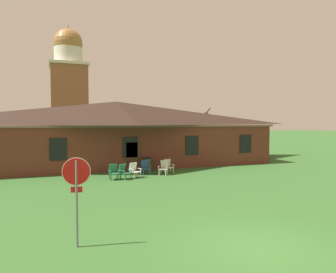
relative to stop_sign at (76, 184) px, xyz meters
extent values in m
plane|color=#336028|center=(4.78, -1.91, -1.84)|extent=(200.00, 200.00, 0.00)
cube|color=brown|center=(4.78, 18.04, -0.24)|extent=(24.71, 10.00, 3.20)
cube|color=#795B55|center=(4.78, 18.04, 1.44)|extent=(25.20, 10.20, 0.16)
pyramid|color=black|center=(4.78, 18.04, 2.53)|extent=(25.69, 10.40, 2.01)
cube|color=black|center=(-0.16, 13.01, -0.08)|extent=(1.10, 0.06, 1.50)
cube|color=black|center=(4.78, 13.01, -0.08)|extent=(1.10, 0.06, 1.50)
cube|color=black|center=(9.72, 13.01, -0.08)|extent=(1.10, 0.06, 1.50)
cube|color=black|center=(14.66, 13.01, -0.08)|extent=(1.10, 0.06, 1.50)
cube|color=#422819|center=(5.02, 13.01, -0.79)|extent=(1.10, 0.06, 2.10)
cube|color=#93563D|center=(1.95, 36.91, 3.80)|extent=(4.80, 4.80, 11.28)
cube|color=silver|center=(1.95, 36.91, 9.62)|extent=(5.18, 5.18, 0.36)
cylinder|color=silver|center=(1.95, 36.91, 10.90)|extent=(3.80, 3.80, 2.20)
sphere|color=#9E6B38|center=(1.95, 36.91, 12.68)|extent=(3.88, 3.88, 3.88)
cone|color=#9E6B38|center=(1.95, 36.91, 15.02)|extent=(0.24, 0.24, 1.00)
cylinder|color=slate|center=(0.00, 0.00, -0.58)|extent=(0.07, 0.07, 2.51)
cylinder|color=white|center=(0.00, 0.01, 0.35)|extent=(0.79, 0.18, 0.81)
cylinder|color=#B71414|center=(0.00, -0.01, 0.35)|extent=(0.75, 0.18, 0.76)
cube|color=#B71414|center=(0.00, 0.00, -0.17)|extent=(0.32, 0.09, 0.16)
cube|color=white|center=(0.00, 0.01, -0.17)|extent=(0.34, 0.09, 0.18)
cube|color=#28704C|center=(3.25, 9.82, -1.66)|extent=(0.05, 0.05, 0.36)
cube|color=#28704C|center=(2.79, 9.82, -1.66)|extent=(0.05, 0.05, 0.36)
cube|color=#28704C|center=(3.24, 10.27, -1.66)|extent=(0.05, 0.05, 0.36)
cube|color=#28704C|center=(2.78, 10.26, -1.66)|extent=(0.05, 0.05, 0.36)
cube|color=#28704C|center=(3.01, 10.04, -1.45)|extent=(0.55, 0.53, 0.05)
cube|color=#28704C|center=(3.01, 10.35, -1.15)|extent=(0.52, 0.20, 0.54)
cube|color=#28704C|center=(3.30, 10.03, -1.26)|extent=(0.07, 0.47, 0.03)
cube|color=#28704C|center=(3.30, 9.86, -1.37)|extent=(0.04, 0.04, 0.22)
cube|color=#28704C|center=(2.72, 10.02, -1.26)|extent=(0.07, 0.47, 0.03)
cube|color=#28704C|center=(2.73, 9.85, -1.37)|extent=(0.04, 0.04, 0.22)
cube|color=#28704C|center=(4.03, 9.86, -1.66)|extent=(0.07, 0.07, 0.36)
cube|color=#28704C|center=(3.63, 9.63, -1.66)|extent=(0.07, 0.07, 0.36)
cube|color=#28704C|center=(3.80, 10.24, -1.66)|extent=(0.07, 0.07, 0.36)
cube|color=#28704C|center=(3.41, 10.01, -1.66)|extent=(0.07, 0.07, 0.36)
cube|color=#28704C|center=(3.72, 9.94, -1.45)|extent=(0.73, 0.72, 0.05)
cube|color=#28704C|center=(3.56, 10.20, -1.15)|extent=(0.54, 0.43, 0.54)
cube|color=#28704C|center=(3.98, 10.07, -1.26)|extent=(0.29, 0.43, 0.03)
cube|color=#28704C|center=(4.06, 9.93, -1.37)|extent=(0.05, 0.05, 0.22)
cube|color=#28704C|center=(3.48, 9.77, -1.26)|extent=(0.29, 0.43, 0.03)
cube|color=#28704C|center=(3.56, 9.63, -1.37)|extent=(0.05, 0.05, 0.22)
cube|color=silver|center=(4.71, 10.08, -1.66)|extent=(0.06, 0.06, 0.36)
cube|color=silver|center=(4.27, 9.95, -1.66)|extent=(0.06, 0.06, 0.36)
cube|color=silver|center=(4.58, 10.51, -1.66)|extent=(0.06, 0.06, 0.36)
cube|color=silver|center=(4.14, 10.37, -1.66)|extent=(0.06, 0.06, 0.36)
cube|color=silver|center=(4.43, 10.23, -1.45)|extent=(0.67, 0.66, 0.05)
cube|color=silver|center=(4.33, 10.52, -1.15)|extent=(0.55, 0.33, 0.54)
cube|color=silver|center=(4.71, 10.29, -1.26)|extent=(0.19, 0.47, 0.03)
cube|color=silver|center=(4.76, 10.14, -1.37)|extent=(0.05, 0.05, 0.22)
cube|color=silver|center=(4.15, 10.12, -1.26)|extent=(0.19, 0.47, 0.03)
cube|color=silver|center=(4.20, 9.97, -1.37)|extent=(0.05, 0.05, 0.22)
cube|color=#2D5693|center=(5.66, 11.06, -1.66)|extent=(0.05, 0.05, 0.36)
cube|color=#2D5693|center=(5.20, 11.06, -1.66)|extent=(0.05, 0.05, 0.36)
cube|color=#2D5693|center=(5.67, 11.50, -1.66)|extent=(0.05, 0.05, 0.36)
cube|color=#2D5693|center=(5.21, 11.50, -1.66)|extent=(0.05, 0.05, 0.36)
cube|color=#2D5693|center=(5.44, 11.28, -1.45)|extent=(0.54, 0.53, 0.05)
cube|color=#2D5693|center=(5.44, 11.59, -1.15)|extent=(0.51, 0.20, 0.54)
cube|color=#2D5693|center=(5.73, 11.26, -1.26)|extent=(0.06, 0.47, 0.03)
cube|color=#2D5693|center=(5.72, 11.09, -1.37)|extent=(0.04, 0.04, 0.22)
cube|color=#2D5693|center=(5.15, 11.26, -1.26)|extent=(0.06, 0.47, 0.03)
cube|color=#2D5693|center=(5.14, 11.10, -1.37)|extent=(0.04, 0.04, 0.22)
cube|color=white|center=(6.56, 10.39, -1.66)|extent=(0.07, 0.07, 0.36)
cube|color=white|center=(6.18, 10.65, -1.66)|extent=(0.07, 0.07, 0.36)
cube|color=white|center=(6.81, 10.76, -1.66)|extent=(0.07, 0.07, 0.36)
cube|color=white|center=(6.43, 11.02, -1.66)|extent=(0.07, 0.07, 0.36)
cube|color=white|center=(6.50, 10.71, -1.45)|extent=(0.74, 0.73, 0.05)
cube|color=white|center=(6.67, 10.96, -1.15)|extent=(0.53, 0.45, 0.54)
cube|color=white|center=(6.72, 10.52, -1.26)|extent=(0.32, 0.42, 0.03)
cube|color=white|center=(6.63, 10.39, -1.37)|extent=(0.06, 0.06, 0.22)
cube|color=white|center=(6.25, 10.85, -1.26)|extent=(0.32, 0.42, 0.03)
cube|color=white|center=(6.16, 10.72, -1.37)|extent=(0.06, 0.06, 0.22)
cube|color=silver|center=(7.39, 11.11, -1.66)|extent=(0.06, 0.06, 0.36)
cube|color=silver|center=(6.94, 11.06, -1.66)|extent=(0.06, 0.06, 0.36)
cube|color=silver|center=(7.34, 11.55, -1.66)|extent=(0.06, 0.06, 0.36)
cube|color=silver|center=(6.88, 11.50, -1.66)|extent=(0.06, 0.06, 0.36)
cube|color=silver|center=(7.14, 11.30, -1.45)|extent=(0.60, 0.58, 0.05)
cube|color=silver|center=(7.10, 11.61, -1.15)|extent=(0.53, 0.25, 0.54)
cube|color=silver|center=(7.43, 11.32, -1.26)|extent=(0.11, 0.47, 0.03)
cube|color=silver|center=(7.45, 11.15, -1.37)|extent=(0.04, 0.04, 0.22)
cube|color=silver|center=(6.85, 11.25, -1.26)|extent=(0.11, 0.47, 0.03)
cube|color=silver|center=(6.87, 11.09, -1.37)|extent=(0.04, 0.04, 0.22)
cylinder|color=brown|center=(15.32, 21.41, 0.47)|extent=(0.36, 0.36, 4.62)
cylinder|color=brown|center=(14.95, 21.73, 2.15)|extent=(0.81, 0.90, 0.74)
cylinder|color=brown|center=(15.52, 21.92, 2.66)|extent=(1.18, 0.59, 1.38)
cylinder|color=brown|center=(15.68, 21.13, 1.52)|extent=(0.77, 0.90, 0.89)
cylinder|color=brown|center=(15.36, 21.82, 2.36)|extent=(0.93, 0.24, 0.80)
cylinder|color=brown|center=(15.65, 21.06, 1.55)|extent=(0.87, 0.83, 0.72)
cylinder|color=#335638|center=(6.00, 12.74, -1.39)|extent=(0.52, 0.52, 0.90)
cylinder|color=black|center=(6.00, 12.74, -0.90)|extent=(0.56, 0.56, 0.08)
camera|label=1|loc=(-0.70, -9.23, 1.77)|focal=33.61mm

